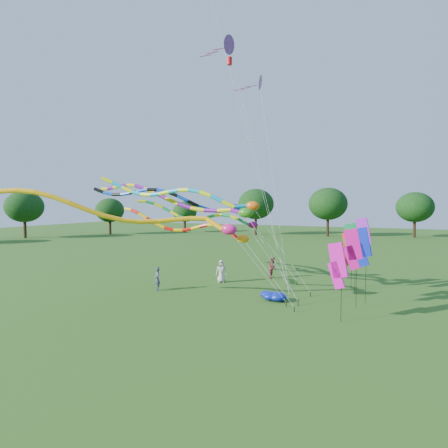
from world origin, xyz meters
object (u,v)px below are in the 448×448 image
at_px(person_b, 157,279).
at_px(person_c, 273,268).
at_px(blue_nylon_heap, 274,296).
at_px(tube_kite_orange, 138,215).
at_px(person_a, 221,271).
at_px(tube_kite_red, 198,228).

height_order(person_b, person_c, person_c).
bearing_deg(blue_nylon_heap, tube_kite_orange, -145.47).
bearing_deg(person_a, blue_nylon_heap, -55.33).
distance_m(person_b, person_c, 9.69).
height_order(tube_kite_orange, person_a, tube_kite_orange).
distance_m(person_a, person_c, 4.49).
xyz_separation_m(blue_nylon_heap, person_b, (-8.23, -0.96, 0.59)).
xyz_separation_m(blue_nylon_heap, person_c, (-2.10, 6.54, 0.63)).
bearing_deg(person_c, tube_kite_red, 163.61).
distance_m(tube_kite_red, tube_kite_orange, 3.95).
bearing_deg(person_b, person_a, 94.59).
bearing_deg(tube_kite_red, person_b, 171.95).
xyz_separation_m(tube_kite_orange, person_c, (4.80, 11.29, -4.59)).
bearing_deg(person_b, blue_nylon_heap, 45.94).
height_order(tube_kite_red, person_b, tube_kite_red).
xyz_separation_m(tube_kite_red, blue_nylon_heap, (4.57, 1.70, -4.29)).
bearing_deg(tube_kite_red, tube_kite_orange, -124.10).
bearing_deg(tube_kite_red, person_c, 76.62).
relative_size(tube_kite_orange, person_a, 9.08).
bearing_deg(blue_nylon_heap, person_b, -173.33).
bearing_deg(blue_nylon_heap, tube_kite_red, -159.60).
bearing_deg(person_a, tube_kite_red, -105.12).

